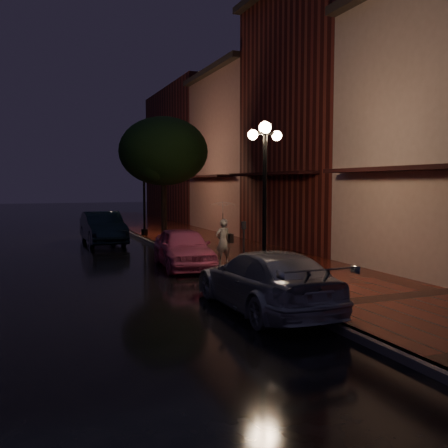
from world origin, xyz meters
name	(u,v)px	position (x,y,z in m)	size (l,w,h in m)	color
ground	(192,263)	(0.00, 0.00, 0.00)	(120.00, 120.00, 0.00)	black
sidewalk	(249,257)	(2.25, 0.00, 0.07)	(4.50, 60.00, 0.15)	#48170C
curb	(192,261)	(0.00, 0.00, 0.07)	(0.25, 60.00, 0.15)	#595451
storefront_mid	(329,123)	(7.00, 2.00, 5.50)	(5.00, 8.00, 11.00)	#511914
storefront_far	(251,155)	(7.00, 10.00, 4.50)	(5.00, 8.00, 9.00)	#8C5951
storefront_extra	(196,156)	(7.00, 20.00, 5.00)	(5.00, 12.00, 10.00)	#511914
streetlamp_near	(265,193)	(0.35, -5.00, 2.60)	(0.96, 0.36, 4.31)	black
streetlamp_far	(144,188)	(0.35, 9.00, 2.60)	(0.96, 0.36, 4.31)	black
street_tree	(164,153)	(0.61, 5.99, 4.24)	(4.16, 4.16, 5.80)	black
pink_car	(183,248)	(-0.60, -0.84, 0.68)	(1.62, 4.01, 1.37)	#CD547F
navy_car	(103,228)	(-2.10, 7.05, 0.76)	(1.61, 4.62, 1.52)	black
silver_car	(265,280)	(-0.60, -6.95, 0.68)	(1.90, 4.68, 1.36)	#A5A6AD
woman_with_umbrella	(223,222)	(0.60, -1.43, 1.55)	(0.88, 0.90, 2.12)	silver
parking_meter	(244,240)	(0.89, -2.47, 1.06)	(0.15, 0.12, 1.50)	black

